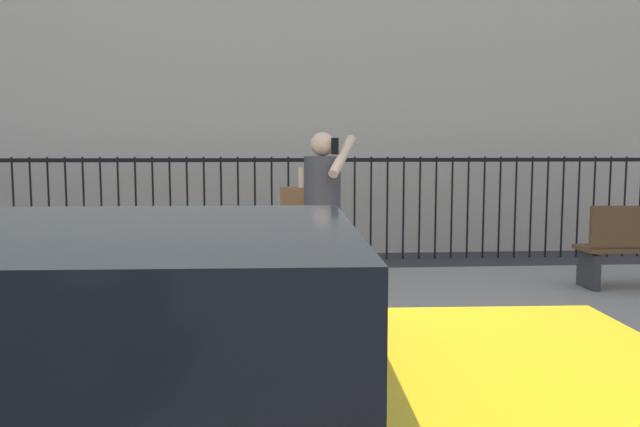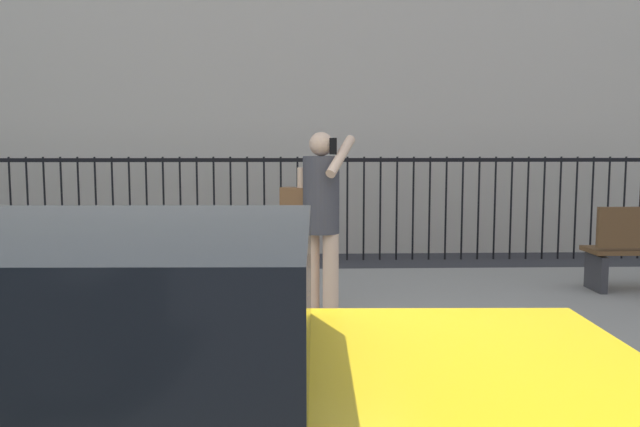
{
  "view_description": "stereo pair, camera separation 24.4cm",
  "coord_description": "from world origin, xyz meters",
  "views": [
    {
      "loc": [
        0.16,
        -3.8,
        1.72
      ],
      "look_at": [
        0.61,
        2.36,
        1.09
      ],
      "focal_mm": 35.64,
      "sensor_mm": 36.0,
      "label": 1
    },
    {
      "loc": [
        0.4,
        -3.81,
        1.72
      ],
      "look_at": [
        0.61,
        2.36,
        1.09
      ],
      "focal_mm": 35.64,
      "sensor_mm": 36.0,
      "label": 2
    }
  ],
  "objects": [
    {
      "name": "sidewalk",
      "position": [
        0.0,
        2.2,
        0.07
      ],
      "size": [
        28.0,
        4.4,
        0.15
      ],
      "primitive_type": "cube",
      "color": "gray",
      "rests_on": "ground"
    },
    {
      "name": "ground_plane",
      "position": [
        0.0,
        0.0,
        0.0
      ],
      "size": [
        60.0,
        60.0,
        0.0
      ],
      "primitive_type": "plane",
      "color": "#333338"
    },
    {
      "name": "pedestrian_on_phone",
      "position": [
        0.59,
        2.07,
        1.15
      ],
      "size": [
        0.72,
        0.59,
        1.72
      ],
      "color": "beige",
      "rests_on": "sidewalk"
    },
    {
      "name": "iron_fence",
      "position": [
        0.0,
        5.9,
        1.02
      ],
      "size": [
        12.03,
        0.04,
        1.6
      ],
      "color": "black",
      "rests_on": "ground"
    }
  ]
}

